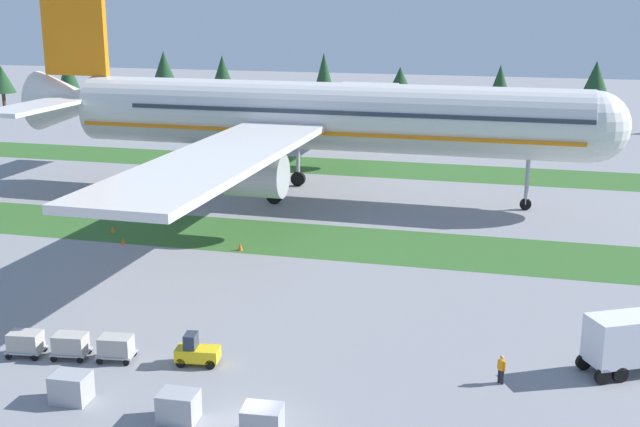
{
  "coord_description": "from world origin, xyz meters",
  "views": [
    {
      "loc": [
        13.2,
        -35.96,
        21.52
      ],
      "look_at": [
        -3.44,
        27.85,
        4.0
      ],
      "focal_mm": 45.77,
      "sensor_mm": 36.0,
      "label": 1
    }
  ],
  "objects_px": {
    "airliner": "(308,115)",
    "taxiway_marker_0": "(240,246)",
    "uld_container_2": "(262,421)",
    "cargo_dolly_third": "(26,342)",
    "cargo_dolly_second": "(70,344)",
    "catering_truck": "(639,341)",
    "ground_crew_marshaller": "(501,368)",
    "baggage_tug": "(196,352)",
    "taxiway_marker_2": "(123,241)",
    "cargo_dolly_lead": "(116,346)",
    "uld_container_0": "(71,387)",
    "taxiway_marker_3": "(113,229)",
    "uld_container_1": "(179,406)"
  },
  "relations": [
    {
      "from": "uld_container_0",
      "to": "taxiway_marker_2",
      "type": "xyz_separation_m",
      "value": [
        -11.4,
        27.49,
        -0.54
      ]
    },
    {
      "from": "cargo_dolly_third",
      "to": "taxiway_marker_0",
      "type": "distance_m",
      "value": 24.52
    },
    {
      "from": "airliner",
      "to": "cargo_dolly_lead",
      "type": "height_order",
      "value": "airliner"
    },
    {
      "from": "taxiway_marker_2",
      "to": "uld_container_0",
      "type": "bearing_deg",
      "value": -67.48
    },
    {
      "from": "airliner",
      "to": "ground_crew_marshaller",
      "type": "distance_m",
      "value": 48.12
    },
    {
      "from": "ground_crew_marshaller",
      "to": "uld_container_0",
      "type": "relative_size",
      "value": 0.87
    },
    {
      "from": "taxiway_marker_2",
      "to": "uld_container_2",
      "type": "bearing_deg",
      "value": -51.26
    },
    {
      "from": "airliner",
      "to": "catering_truck",
      "type": "distance_m",
      "value": 49.25
    },
    {
      "from": "cargo_dolly_lead",
      "to": "uld_container_0",
      "type": "height_order",
      "value": "uld_container_0"
    },
    {
      "from": "cargo_dolly_lead",
      "to": "taxiway_marker_0",
      "type": "relative_size",
      "value": 3.53
    },
    {
      "from": "cargo_dolly_second",
      "to": "uld_container_2",
      "type": "distance_m",
      "value": 15.47
    },
    {
      "from": "cargo_dolly_second",
      "to": "cargo_dolly_third",
      "type": "xyz_separation_m",
      "value": [
        -2.87,
        -0.4,
        0.0
      ]
    },
    {
      "from": "uld_container_0",
      "to": "taxiway_marker_3",
      "type": "relative_size",
      "value": 3.4
    },
    {
      "from": "uld_container_0",
      "to": "taxiway_marker_0",
      "type": "relative_size",
      "value": 2.96
    },
    {
      "from": "baggage_tug",
      "to": "ground_crew_marshaller",
      "type": "bearing_deg",
      "value": 88.53
    },
    {
      "from": "cargo_dolly_lead",
      "to": "uld_container_2",
      "type": "distance_m",
      "value": 13.04
    },
    {
      "from": "baggage_tug",
      "to": "taxiway_marker_2",
      "type": "relative_size",
      "value": 5.15
    },
    {
      "from": "cargo_dolly_second",
      "to": "taxiway_marker_2",
      "type": "xyz_separation_m",
      "value": [
        -8.38,
        22.55,
        -0.65
      ]
    },
    {
      "from": "catering_truck",
      "to": "airliner",
      "type": "bearing_deg",
      "value": -169.8
    },
    {
      "from": "baggage_tug",
      "to": "cargo_dolly_second",
      "type": "xyz_separation_m",
      "value": [
        -7.85,
        -1.1,
        0.1
      ]
    },
    {
      "from": "catering_truck",
      "to": "uld_container_2",
      "type": "xyz_separation_m",
      "value": [
        -19.19,
        -12.6,
        -1.16
      ]
    },
    {
      "from": "cargo_dolly_third",
      "to": "uld_container_0",
      "type": "xyz_separation_m",
      "value": [
        5.89,
        -4.54,
        -0.11
      ]
    },
    {
      "from": "cargo_dolly_lead",
      "to": "taxiway_marker_2",
      "type": "xyz_separation_m",
      "value": [
        -11.25,
        22.14,
        -0.65
      ]
    },
    {
      "from": "airliner",
      "to": "taxiway_marker_0",
      "type": "distance_m",
      "value": 22.88
    },
    {
      "from": "cargo_dolly_lead",
      "to": "uld_container_0",
      "type": "bearing_deg",
      "value": -6.49
    },
    {
      "from": "taxiway_marker_3",
      "to": "cargo_dolly_second",
      "type": "bearing_deg",
      "value": -66.6
    },
    {
      "from": "uld_container_1",
      "to": "uld_container_2",
      "type": "xyz_separation_m",
      "value": [
        4.75,
        -0.38,
        0.01
      ]
    },
    {
      "from": "ground_crew_marshaller",
      "to": "taxiway_marker_0",
      "type": "distance_m",
      "value": 30.96
    },
    {
      "from": "ground_crew_marshaller",
      "to": "taxiway_marker_0",
      "type": "bearing_deg",
      "value": -5.89
    },
    {
      "from": "ground_crew_marshaller",
      "to": "cargo_dolly_second",
      "type": "bearing_deg",
      "value": 42.23
    },
    {
      "from": "cargo_dolly_lead",
      "to": "uld_container_1",
      "type": "distance_m",
      "value": 8.89
    },
    {
      "from": "catering_truck",
      "to": "ground_crew_marshaller",
      "type": "relative_size",
      "value": 4.14
    },
    {
      "from": "uld_container_1",
      "to": "uld_container_2",
      "type": "height_order",
      "value": "uld_container_2"
    },
    {
      "from": "cargo_dolly_second",
      "to": "ground_crew_marshaller",
      "type": "bearing_deg",
      "value": 88.98
    },
    {
      "from": "cargo_dolly_second",
      "to": "catering_truck",
      "type": "distance_m",
      "value": 34.24
    },
    {
      "from": "ground_crew_marshaller",
      "to": "uld_container_0",
      "type": "height_order",
      "value": "ground_crew_marshaller"
    },
    {
      "from": "baggage_tug",
      "to": "cargo_dolly_third",
      "type": "relative_size",
      "value": 1.15
    },
    {
      "from": "airliner",
      "to": "taxiway_marker_2",
      "type": "relative_size",
      "value": 153.72
    },
    {
      "from": "cargo_dolly_third",
      "to": "uld_container_0",
      "type": "relative_size",
      "value": 1.19
    },
    {
      "from": "airliner",
      "to": "cargo_dolly_third",
      "type": "distance_m",
      "value": 46.16
    },
    {
      "from": "baggage_tug",
      "to": "taxiway_marker_3",
      "type": "xyz_separation_m",
      "value": [
        -19.03,
        24.73,
        -0.52
      ]
    },
    {
      "from": "taxiway_marker_0",
      "to": "uld_container_1",
      "type": "bearing_deg",
      "value": -76.16
    },
    {
      "from": "airliner",
      "to": "uld_container_2",
      "type": "relative_size",
      "value": 41.16
    },
    {
      "from": "cargo_dolly_second",
      "to": "uld_container_2",
      "type": "bearing_deg",
      "value": 60.03
    },
    {
      "from": "cargo_dolly_third",
      "to": "ground_crew_marshaller",
      "type": "bearing_deg",
      "value": 89.08
    },
    {
      "from": "ground_crew_marshaller",
      "to": "taxiway_marker_3",
      "type": "relative_size",
      "value": 2.96
    },
    {
      "from": "cargo_dolly_third",
      "to": "catering_truck",
      "type": "bearing_deg",
      "value": 93.21
    },
    {
      "from": "catering_truck",
      "to": "taxiway_marker_2",
      "type": "height_order",
      "value": "catering_truck"
    },
    {
      "from": "ground_crew_marshaller",
      "to": "taxiway_marker_0",
      "type": "xyz_separation_m",
      "value": [
        -23.31,
        20.36,
        -0.61
      ]
    },
    {
      "from": "taxiway_marker_0",
      "to": "airliner",
      "type": "bearing_deg",
      "value": 89.0
    }
  ]
}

